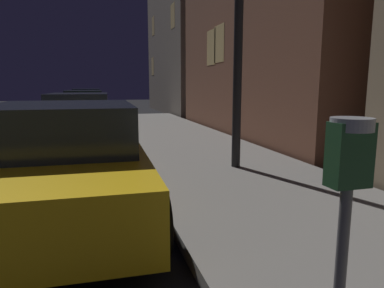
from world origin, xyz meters
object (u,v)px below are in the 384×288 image
at_px(car_white, 80,118).
at_px(car_blue, 87,100).
at_px(car_green, 84,107).
at_px(parking_meter, 347,189).
at_px(car_yellow_cab, 65,162).

height_order(car_white, car_blue, same).
xyz_separation_m(car_white, car_green, (0.00, 5.66, -0.01)).
xyz_separation_m(parking_meter, car_white, (-1.49, 9.27, -0.47)).
height_order(car_yellow_cab, car_white, same).
bearing_deg(car_yellow_cab, car_blue, 90.00).
bearing_deg(car_white, car_blue, 89.99).
relative_size(car_yellow_cab, car_blue, 0.97).
xyz_separation_m(car_white, car_blue, (0.00, 12.60, -0.01)).
bearing_deg(car_blue, car_yellow_cab, -90.00).
relative_size(car_white, car_blue, 1.00).
bearing_deg(car_white, car_yellow_cab, -89.97).
height_order(car_green, car_blue, same).
bearing_deg(parking_meter, car_yellow_cab, 114.67).
distance_m(parking_meter, car_blue, 21.92).
relative_size(car_white, car_green, 0.96).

